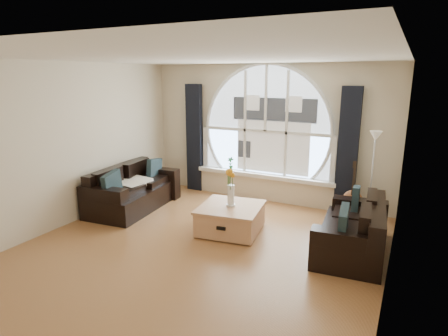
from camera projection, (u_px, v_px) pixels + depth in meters
ground at (196, 252)px, 5.39m from camera, size 5.00×5.50×0.01m
ceiling at (192, 57)px, 4.74m from camera, size 5.00×5.50×0.01m
wall_back at (266, 133)px, 7.44m from camera, size 5.00×0.01×2.70m
wall_left at (64, 145)px, 6.17m from camera, size 0.01×5.50×2.70m
wall_right at (395, 185)px, 3.96m from camera, size 0.01×5.50×2.70m
attic_slope at (374, 88)px, 3.85m from camera, size 0.92×5.50×0.72m
arched_window at (266, 120)px, 7.35m from camera, size 2.60×0.06×2.15m
window_sill at (263, 175)px, 7.56m from camera, size 2.90×0.22×0.08m
window_frame at (266, 120)px, 7.32m from camera, size 2.76×0.08×2.15m
neighbor_house at (273, 127)px, 7.30m from camera, size 1.70×0.02×1.50m
curtain_left at (195, 138)px, 8.09m from camera, size 0.35×0.12×2.30m
curtain_right at (348, 152)px, 6.68m from camera, size 0.35×0.12×2.30m
sofa_left at (133, 188)px, 7.08m from camera, size 1.08×1.88×0.80m
sofa_right at (352, 225)px, 5.34m from camera, size 0.97×1.72×0.73m
coffee_chest at (231, 217)px, 6.06m from camera, size 1.10×1.10×0.47m
throw_blanket at (133, 183)px, 7.07m from camera, size 0.62×0.62×0.10m
vase_flowers at (231, 183)px, 5.92m from camera, size 0.24×0.24×0.70m
floor_lamp at (372, 179)px, 6.24m from camera, size 0.24×0.24×1.60m
guitar at (353, 189)px, 6.57m from camera, size 0.38×0.27×1.06m
potted_plant at (231, 163)px, 7.84m from camera, size 0.15×0.11×0.27m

